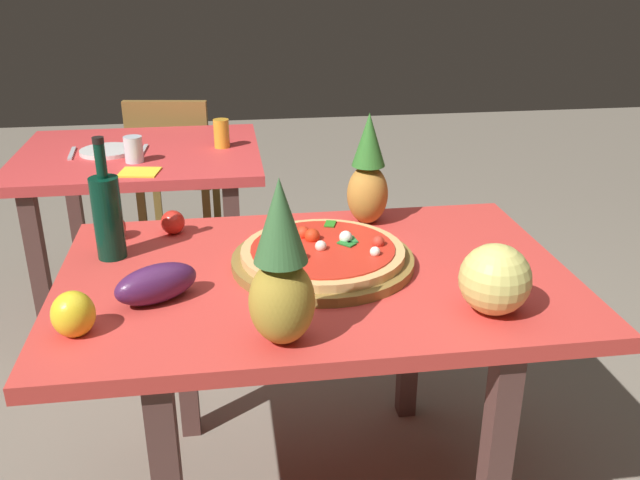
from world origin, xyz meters
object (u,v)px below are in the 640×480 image
object	(u,v)px
display_table	(315,303)
wine_bottle	(108,214)
pizza	(322,251)
pineapple_left	(368,175)
melon	(495,279)
bell_pepper	(73,314)
tomato_by_bottle	(498,265)
fork_utensil	(72,153)
drinking_glass_juice	(222,133)
pineapple_right	(281,272)
eggplant	(156,284)
dinner_plate	(108,151)
dining_chair	(175,169)
napkin_folded	(139,172)
tomato_near_board	(114,227)
background_table	(141,177)
tomato_at_corner	(173,222)
drinking_glass_water	(134,149)
knife_utensil	(143,151)
pizza_board	(323,261)

from	to	relation	value
display_table	wine_bottle	xyz separation A→B (m)	(-0.52, 0.17, 0.21)
pizza	pineapple_left	bearing A→B (deg)	57.89
melon	bell_pepper	bearing A→B (deg)	177.79
tomato_by_bottle	fork_utensil	size ratio (longest dim) A/B	0.44
display_table	drinking_glass_juice	bearing A→B (deg)	99.99
bell_pepper	display_table	bearing A→B (deg)	22.90
wine_bottle	pineapple_right	xyz separation A→B (m)	(0.41, -0.49, 0.04)
eggplant	dinner_plate	size ratio (longest dim) A/B	0.91
dining_chair	drinking_glass_juice	distance (m)	0.75
melon	fork_utensil	xyz separation A→B (m)	(-1.19, 1.48, -0.08)
bell_pepper	napkin_folded	xyz separation A→B (m)	(0.02, 1.15, -0.04)
display_table	tomato_near_board	size ratio (longest dim) A/B	18.94
pineapple_left	eggplant	bearing A→B (deg)	-144.18
display_table	pineapple_left	distance (m)	0.45
background_table	pizza	bearing A→B (deg)	-63.90
background_table	pizza	xyz separation A→B (m)	(0.58, -1.19, 0.15)
tomato_near_board	bell_pepper	bearing A→B (deg)	-91.58
display_table	tomato_at_corner	world-z (taller)	tomato_at_corner
bell_pepper	eggplant	size ratio (longest dim) A/B	0.51
pineapple_left	dining_chair	bearing A→B (deg)	113.33
wine_bottle	pineapple_right	size ratio (longest dim) A/B	0.91
wine_bottle	tomato_near_board	world-z (taller)	wine_bottle
drinking_glass_water	dinner_plate	size ratio (longest dim) A/B	0.46
bell_pepper	eggplant	xyz separation A→B (m)	(0.16, 0.12, -0.00)
dining_chair	bell_pepper	size ratio (longest dim) A/B	8.34
dining_chair	tomato_by_bottle	world-z (taller)	dining_chair
wine_bottle	drinking_glass_juice	world-z (taller)	wine_bottle
drinking_glass_water	fork_utensil	distance (m)	0.30
bell_pepper	tomato_near_board	bearing A→B (deg)	88.42
bell_pepper	dinner_plate	size ratio (longest dim) A/B	0.46
napkin_folded	drinking_glass_juice	bearing A→B (deg)	45.83
bell_pepper	tomato_by_bottle	bearing A→B (deg)	6.78
wine_bottle	bell_pepper	size ratio (longest dim) A/B	3.21
tomato_by_bottle	fork_utensil	xyz separation A→B (m)	(-1.26, 1.33, -0.04)
pineapple_right	pizza	bearing A→B (deg)	69.10
melon	tomato_near_board	xyz separation A→B (m)	(-0.90, 0.56, -0.05)
pineapple_right	tomato_at_corner	size ratio (longest dim) A/B	5.21
drinking_glass_water	napkin_folded	bearing A→B (deg)	-78.33
fork_utensil	knife_utensil	size ratio (longest dim) A/B	1.00
background_table	drinking_glass_water	size ratio (longest dim) A/B	9.75
tomato_by_bottle	dinner_plate	size ratio (longest dim) A/B	0.36
tomato_near_board	dinner_plate	bearing A→B (deg)	98.90
eggplant	tomato_near_board	xyz separation A→B (m)	(-0.15, 0.40, -0.01)
dinner_plate	knife_utensil	size ratio (longest dim) A/B	1.22
tomato_at_corner	display_table	bearing A→B (deg)	-39.97
pizza	pizza_board	bearing A→B (deg)	-71.89
display_table	dining_chair	bearing A→B (deg)	104.02
dinner_plate	display_table	bearing A→B (deg)	-60.89
dinner_plate	dining_chair	bearing A→B (deg)	71.77
dining_chair	dinner_plate	bearing A→B (deg)	80.22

